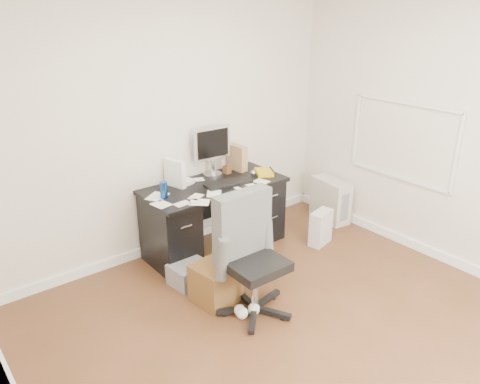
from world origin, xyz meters
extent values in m
plane|color=#4A2F17|center=(0.00, 0.00, 0.00)|extent=(4.00, 4.00, 0.00)
cube|color=beige|center=(0.00, 2.00, 1.35)|extent=(4.00, 0.02, 2.70)
cube|color=beige|center=(-2.00, 0.00, 1.35)|extent=(0.02, 4.00, 2.70)
cube|color=beige|center=(2.00, 0.00, 1.35)|extent=(0.02, 4.00, 2.70)
cube|color=white|center=(0.00, 1.99, 0.05)|extent=(4.00, 0.03, 0.10)
cube|color=white|center=(1.99, 0.00, 0.05)|extent=(0.03, 4.00, 0.10)
cube|color=black|center=(0.30, 1.65, 0.73)|extent=(1.50, 0.70, 0.04)
cube|color=black|center=(-0.25, 1.65, 0.35)|extent=(0.40, 0.60, 0.71)
cube|color=black|center=(0.85, 1.65, 0.35)|extent=(0.40, 0.60, 0.71)
cube|color=black|center=(0.30, 1.98, 0.45)|extent=(0.70, 0.03, 0.51)
cube|color=black|center=(0.41, 1.55, 0.76)|extent=(0.52, 0.23, 0.03)
sphere|color=#B9BABE|center=(0.78, 1.60, 0.78)|extent=(0.07, 0.07, 0.06)
cylinder|color=#16419C|center=(-0.29, 1.65, 0.83)|extent=(0.08, 0.08, 0.16)
cube|color=white|center=(-0.05, 1.84, 0.89)|extent=(0.17, 0.27, 0.28)
cube|color=#976F49|center=(0.76, 1.86, 0.89)|extent=(0.15, 0.26, 0.29)
cube|color=gold|center=(0.91, 1.56, 0.77)|extent=(0.27, 0.29, 0.04)
cube|color=beige|center=(1.84, 1.38, 0.26)|extent=(0.30, 0.54, 0.51)
cube|color=silver|center=(1.27, 1.01, 0.19)|extent=(0.33, 0.27, 0.39)
cube|color=#533119|center=(-0.26, 0.86, 0.18)|extent=(0.40, 0.40, 0.36)
cube|color=slate|center=(-0.30, 1.25, 0.10)|extent=(0.38, 0.33, 0.20)
camera|label=1|loc=(-2.29, -2.06, 2.50)|focal=35.00mm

